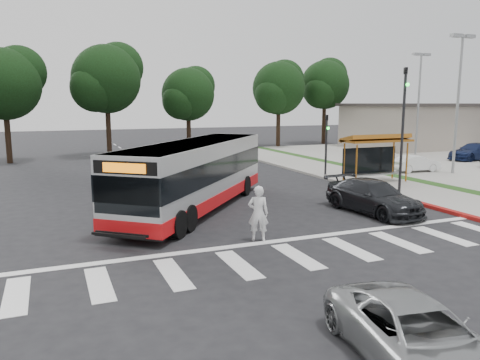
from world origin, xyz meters
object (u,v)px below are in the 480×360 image
transit_bus (196,176)px  silver_suv_south (416,336)px  dark_sedan (373,197)px  pedestrian (258,213)px

transit_bus → silver_suv_south: transit_bus is taller
transit_bus → silver_suv_south: (-0.04, -13.82, -0.92)m
dark_sedan → silver_suv_south: (-7.02, -10.22, -0.12)m
pedestrian → dark_sedan: (6.40, 1.94, -0.26)m
dark_sedan → silver_suv_south: 12.40m
dark_sedan → pedestrian: bearing=-168.3°
silver_suv_south → pedestrian: bearing=94.2°
transit_bus → pedestrian: transit_bus is taller
transit_bus → dark_sedan: (6.98, -3.59, -0.81)m
transit_bus → dark_sedan: transit_bus is taller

